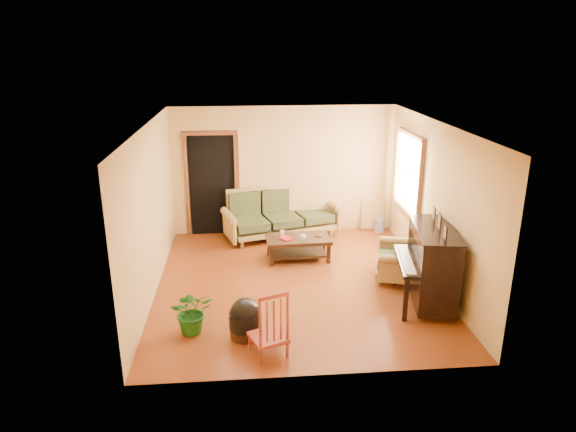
{
  "coord_description": "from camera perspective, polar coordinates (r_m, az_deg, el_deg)",
  "views": [
    {
      "loc": [
        -0.81,
        -7.63,
        3.74
      ],
      "look_at": [
        -0.11,
        0.2,
        1.1
      ],
      "focal_mm": 32.0,
      "sensor_mm": 36.0,
      "label": 1
    }
  ],
  "objects": [
    {
      "name": "window",
      "position": [
        9.69,
        13.27,
        4.7
      ],
      "size": [
        0.12,
        1.36,
        1.46
      ],
      "primitive_type": "cube",
      "color": "white",
      "rests_on": "right_wall"
    },
    {
      "name": "remote",
      "position": [
        9.31,
        3.33,
        -2.32
      ],
      "size": [
        0.15,
        0.08,
        0.01
      ],
      "primitive_type": "cube",
      "rotation": [
        0.0,
        0.0,
        -0.31
      ],
      "color": "black",
      "rests_on": "coffee_table"
    },
    {
      "name": "ceramic_crock",
      "position": [
        10.92,
        10.11,
        -1.0
      ],
      "size": [
        0.23,
        0.23,
        0.27
      ],
      "primitive_type": "cylinder",
      "rotation": [
        0.0,
        0.0,
        -0.04
      ],
      "color": "#34489E",
      "rests_on": "floor"
    },
    {
      "name": "footstool",
      "position": [
        7.02,
        -4.78,
        -11.73
      ],
      "size": [
        0.52,
        0.52,
        0.41
      ],
      "primitive_type": "cylinder",
      "rotation": [
        0.0,
        0.0,
        -0.22
      ],
      "color": "black",
      "rests_on": "floor"
    },
    {
      "name": "candle",
      "position": [
        9.31,
        -0.66,
        -1.93
      ],
      "size": [
        0.09,
        0.09,
        0.12
      ],
      "primitive_type": "cylinder",
      "rotation": [
        0.0,
        0.0,
        -0.4
      ],
      "color": "white",
      "rests_on": "coffee_table"
    },
    {
      "name": "red_chair",
      "position": [
        6.54,
        -2.24,
        -11.6
      ],
      "size": [
        0.56,
        0.59,
        0.91
      ],
      "primitive_type": "cube",
      "rotation": [
        0.0,
        0.0,
        0.37
      ],
      "color": "maroon",
      "rests_on": "floor"
    },
    {
      "name": "floor",
      "position": [
        8.53,
        0.88,
        -7.43
      ],
      "size": [
        5.0,
        5.0,
        0.0
      ],
      "primitive_type": "plane",
      "color": "#59230B",
      "rests_on": "ground"
    },
    {
      "name": "piano",
      "position": [
        7.96,
        15.72,
        -5.41
      ],
      "size": [
        1.02,
        1.47,
        1.2
      ],
      "primitive_type": "cube",
      "rotation": [
        0.0,
        0.0,
        -0.17
      ],
      "color": "black",
      "rests_on": "floor"
    },
    {
      "name": "armchair",
      "position": [
        8.69,
        12.23,
        -4.21
      ],
      "size": [
        1.05,
        1.07,
        0.88
      ],
      "primitive_type": "cube",
      "rotation": [
        0.0,
        0.0,
        -0.28
      ],
      "color": "olive",
      "rests_on": "floor"
    },
    {
      "name": "sofa",
      "position": [
        10.36,
        -0.7,
        0.3
      ],
      "size": [
        2.46,
        1.56,
        0.98
      ],
      "primitive_type": "cube",
      "rotation": [
        0.0,
        0.0,
        0.28
      ],
      "color": "olive",
      "rests_on": "floor"
    },
    {
      "name": "glass_jar",
      "position": [
        9.23,
        1.73,
        -2.32
      ],
      "size": [
        0.12,
        0.12,
        0.06
      ],
      "primitive_type": "cylinder",
      "rotation": [
        0.0,
        0.0,
        -0.28
      ],
      "color": "white",
      "rests_on": "coffee_table"
    },
    {
      "name": "doorway",
      "position": [
        10.48,
        -8.43,
        3.36
      ],
      "size": [
        1.08,
        0.16,
        2.05
      ],
      "primitive_type": "cube",
      "color": "black",
      "rests_on": "floor"
    },
    {
      "name": "coffee_table",
      "position": [
        9.36,
        1.13,
        -3.6
      ],
      "size": [
        1.17,
        0.67,
        0.42
      ],
      "primitive_type": "cube",
      "rotation": [
        0.0,
        0.0,
        0.04
      ],
      "color": "black",
      "rests_on": "floor"
    },
    {
      "name": "potted_plant",
      "position": [
        7.16,
        -10.58,
        -10.37
      ],
      "size": [
        0.64,
        0.58,
        0.63
      ],
      "primitive_type": "imported",
      "rotation": [
        0.0,
        0.0,
        0.17
      ],
      "color": "#185418",
      "rests_on": "floor"
    },
    {
      "name": "book",
      "position": [
        9.13,
        -0.59,
        -2.67
      ],
      "size": [
        0.27,
        0.29,
        0.02
      ],
      "primitive_type": "imported",
      "rotation": [
        0.0,
        0.0,
        0.58
      ],
      "color": "maroon",
      "rests_on": "coffee_table"
    },
    {
      "name": "leaning_frame",
      "position": [
        10.94,
        9.46,
        0.18
      ],
      "size": [
        0.51,
        0.18,
        0.67
      ],
      "primitive_type": "cube",
      "rotation": [
        0.0,
        0.0,
        -0.14
      ],
      "color": "#C19240",
      "rests_on": "floor"
    }
  ]
}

